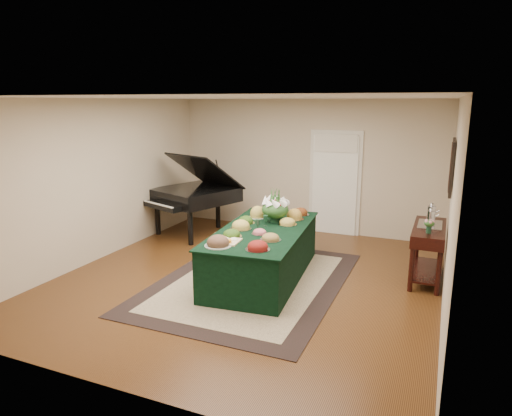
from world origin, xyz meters
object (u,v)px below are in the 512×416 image
at_px(grand_piano, 195,194).
at_px(mahogany_sideboard, 429,239).
at_px(buffet_table, 263,253).
at_px(floral_centerpiece, 275,206).

bearing_deg(grand_piano, mahogany_sideboard, -10.16).
bearing_deg(buffet_table, grand_piano, 142.29).
xyz_separation_m(buffet_table, grand_piano, (-2.16, 1.67, 0.43)).
relative_size(buffet_table, grand_piano, 1.41).
xyz_separation_m(buffet_table, floral_centerpiece, (0.03, 0.44, 0.65)).
relative_size(floral_centerpiece, mahogany_sideboard, 0.34).
distance_m(grand_piano, mahogany_sideboard, 4.55).
height_order(floral_centerpiece, mahogany_sideboard, floral_centerpiece).
bearing_deg(mahogany_sideboard, grand_piano, 169.84).
bearing_deg(mahogany_sideboard, buffet_table, -159.46).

